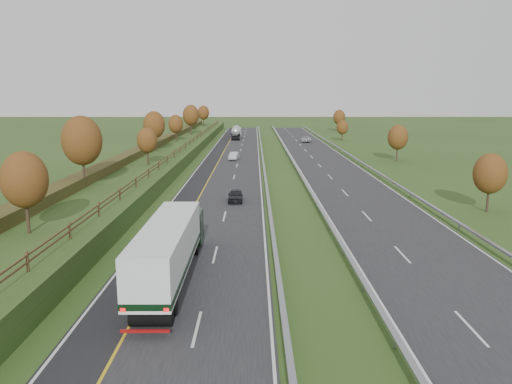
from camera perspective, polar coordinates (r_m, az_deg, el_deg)
ground at (r=80.58m, az=2.52°, el=2.62°), size 400.00×400.00×0.00m
near_carriageway at (r=85.54m, az=-3.01°, el=3.12°), size 10.50×200.00×0.04m
far_carriageway at (r=86.32m, az=8.02°, el=3.10°), size 10.50×200.00×0.04m
hard_shoulder at (r=85.80m, az=-5.51°, el=3.11°), size 3.00×200.00×0.04m
lane_markings at (r=85.34m, az=1.29°, el=3.13°), size 26.75×200.00×0.01m
embankment_left at (r=87.02m, az=-11.61°, el=3.69°), size 12.00×200.00×2.00m
hedge_left at (r=87.26m, az=-12.94°, el=4.68°), size 2.20×180.00×1.10m
fence_left at (r=85.64m, az=-8.75°, el=4.84°), size 0.12×189.06×1.20m
median_barrier_near at (r=85.37m, az=0.82°, el=3.52°), size 0.32×200.00×0.71m
median_barrier_far at (r=85.61m, az=4.24°, el=3.51°), size 0.32×200.00×0.71m
outer_barrier_far at (r=87.26m, az=11.81°, el=3.45°), size 0.32×200.00×0.71m
trees_left at (r=83.16m, az=-11.97°, el=7.07°), size 6.64×164.30×7.66m
trees_far at (r=116.93m, az=12.55°, el=7.07°), size 8.45×118.60×7.12m
box_lorry at (r=32.03m, az=-9.78°, el=-6.23°), size 2.58×16.28×4.06m
road_tanker at (r=137.14m, az=-2.29°, el=6.86°), size 2.40×11.22×3.46m
car_dark_near at (r=55.76m, az=-2.38°, el=-0.39°), size 1.65×4.03×1.37m
car_silver_mid at (r=92.11m, az=-2.53°, el=4.14°), size 2.02×4.45×1.42m
car_small_far at (r=151.40m, az=-2.40°, el=6.85°), size 2.49×5.43×1.54m
car_oncoming at (r=127.83m, az=5.76°, el=6.02°), size 3.03×5.45×1.44m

